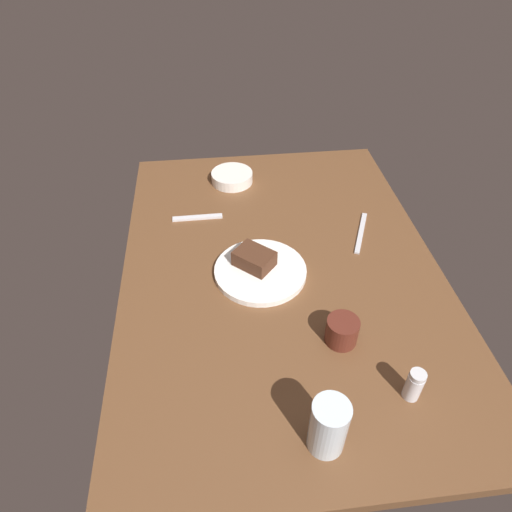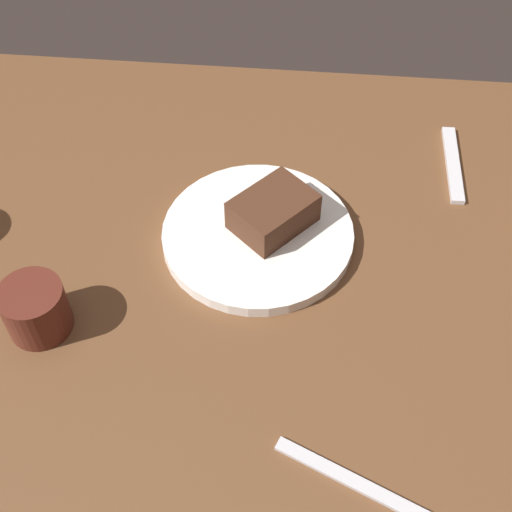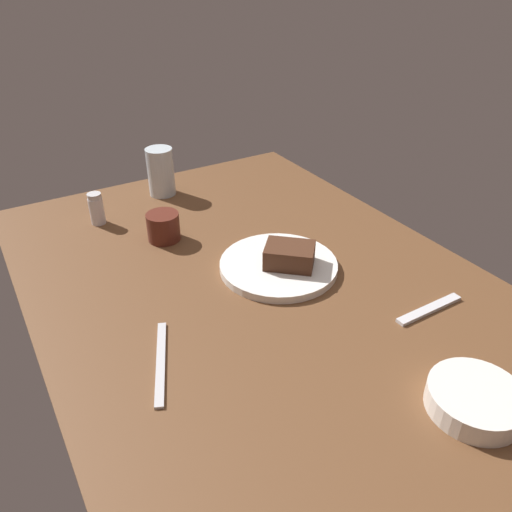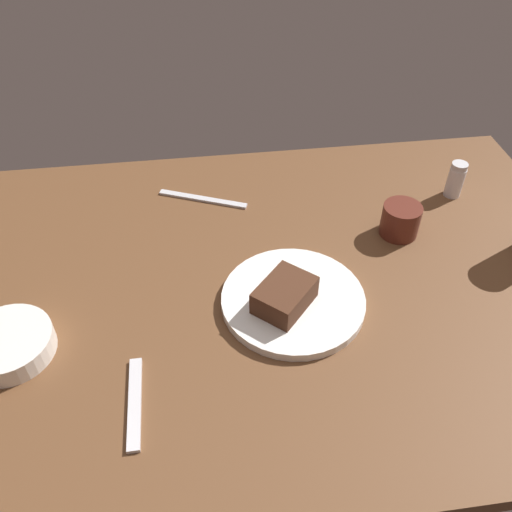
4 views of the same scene
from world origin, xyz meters
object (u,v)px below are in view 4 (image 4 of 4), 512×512
at_px(chocolate_cake_slice, 287,295).
at_px(salt_shaker, 456,180).
at_px(coffee_cup, 400,220).
at_px(side_bowl, 9,344).
at_px(dessert_spoon, 135,403).
at_px(butter_knife, 203,199).
at_px(dessert_plate, 293,300).

bearing_deg(chocolate_cake_slice, salt_shaker, -145.80).
bearing_deg(coffee_cup, side_bowl, 15.83).
distance_m(dessert_spoon, butter_knife, 0.49).
distance_m(chocolate_cake_slice, dessert_spoon, 0.29).
height_order(salt_shaker, side_bowl, salt_shaker).
relative_size(chocolate_cake_slice, dessert_spoon, 0.65).
bearing_deg(butter_knife, salt_shaker, 17.61).
xyz_separation_m(chocolate_cake_slice, salt_shaker, (-0.40, -0.27, 0.00)).
bearing_deg(chocolate_cake_slice, dessert_plate, -135.09).
xyz_separation_m(chocolate_cake_slice, butter_knife, (0.12, -0.33, -0.04)).
distance_m(dessert_plate, butter_knife, 0.34).
bearing_deg(dessert_plate, chocolate_cake_slice, 44.91).
bearing_deg(chocolate_cake_slice, butter_knife, -69.95).
relative_size(side_bowl, butter_knife, 0.72).
xyz_separation_m(chocolate_cake_slice, side_bowl, (0.44, 0.03, -0.02)).
height_order(coffee_cup, butter_knife, coffee_cup).
bearing_deg(coffee_cup, salt_shaker, -145.44).
xyz_separation_m(dessert_plate, coffee_cup, (-0.24, -0.15, 0.02)).
height_order(dessert_plate, side_bowl, side_bowl).
xyz_separation_m(salt_shaker, dessert_spoon, (0.65, 0.42, -0.03)).
distance_m(dessert_plate, dessert_spoon, 0.30).
height_order(coffee_cup, dessert_spoon, coffee_cup).
bearing_deg(salt_shaker, coffee_cup, 34.56).
relative_size(dessert_spoon, butter_knife, 0.79).
bearing_deg(salt_shaker, dessert_spoon, 32.97).
height_order(chocolate_cake_slice, side_bowl, chocolate_cake_slice).
relative_size(dessert_plate, salt_shaker, 3.14).
bearing_deg(coffee_cup, dessert_spoon, 32.47).
xyz_separation_m(chocolate_cake_slice, dessert_spoon, (0.24, 0.15, -0.03)).
relative_size(side_bowl, coffee_cup, 1.87).
bearing_deg(butter_knife, chocolate_cake_slice, -46.72).
distance_m(salt_shaker, side_bowl, 0.89).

